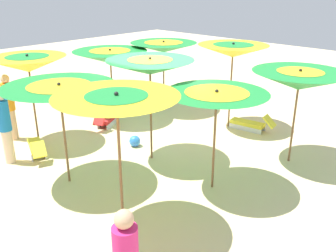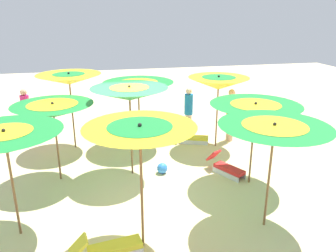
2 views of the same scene
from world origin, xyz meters
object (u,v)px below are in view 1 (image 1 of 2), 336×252
Objects in this scene: beach_umbrella_8 at (117,105)px; beachgoer_2 at (9,106)px; beach_umbrella_5 at (60,94)px; lounger_1 at (36,147)px; lounger_2 at (107,119)px; lounger_0 at (250,124)px; beach_umbrella_1 at (110,57)px; beach_umbrella_3 at (233,51)px; beach_umbrella_7 at (216,100)px; beach_umbrella_6 at (299,80)px; beach_ball at (135,141)px; beach_umbrella_2 at (28,64)px; beach_umbrella_4 at (150,67)px; beach_umbrella_0 at (164,47)px; beachgoer_1 at (5,126)px.

beach_umbrella_8 is 5.42m from beachgoer_2.
lounger_1 is (0.18, 1.75, -1.80)m from beach_umbrella_5.
lounger_1 is at bearing 158.71° from lounger_2.
lounger_2 is (-2.66, 3.34, 0.01)m from lounger_0.
beach_umbrella_1 is 1.23× the size of beachgoer_2.
beach_umbrella_3 is 1.37× the size of beachgoer_2.
beachgoer_2 is (-1.70, 5.53, -0.96)m from beach_umbrella_7.
beach_umbrella_6 is 2.75m from lounger_0.
beach_umbrella_1 is 3.20m from beachgoer_2.
lounger_2 is 1.79m from beach_ball.
beach_umbrella_2 is 5.07m from beach_umbrella_7.
beachgoer_2 reaches higher than beach_ball.
beach_umbrella_4 reaches higher than beach_ball.
beach_umbrella_8 is (-5.27, -4.08, 0.21)m from beach_umbrella_0.
beach_umbrella_4 is at bearing 67.56° from lounger_0.
beach_umbrella_0 is 1.01× the size of beach_umbrella_5.
beach_umbrella_0 is 5.60m from beachgoer_1.
lounger_0 is at bearing -73.08° from beach_umbrella_3.
beachgoer_2 is (-0.38, 0.64, -1.17)m from beach_umbrella_2.
beachgoer_1 is 3.16m from beach_ball.
beach_umbrella_5 is (-3.21, -2.46, 0.04)m from beach_umbrella_1.
lounger_0 is 6.74m from beachgoer_2.
beach_umbrella_0 is 1.29× the size of beachgoer_1.
beachgoer_1 is at bearing 92.99° from beach_umbrella_8.
beach_umbrella_2 is 1.77× the size of lounger_1.
beachgoer_1 is (-5.48, -0.14, -1.14)m from beach_umbrella_0.
beach_umbrella_5 is at bearing 83.02° from beach_umbrella_8.
beach_umbrella_0 is at bearing -118.94° from beachgoer_2.
lounger_0 is (5.30, -1.28, -1.80)m from beach_umbrella_5.
beachgoer_2 is (-4.87, 3.75, -1.30)m from beach_umbrella_3.
lounger_2 is at bearing 132.44° from beach_umbrella_3.
lounger_0 is (0.29, -3.24, -1.89)m from beach_umbrella_0.
beach_umbrella_0 is 0.92× the size of beach_umbrella_3.
beachgoer_2 is (-2.40, 1.05, 0.77)m from lounger_2.
beach_umbrella_5 is at bearing -142.60° from beach_umbrella_1.
beach_umbrella_3 is at bearing -58.62° from beach_umbrella_1.
beach_umbrella_1 is (-1.80, 0.50, -0.12)m from beach_umbrella_0.
beach_umbrella_0 reaches higher than lounger_2.
lounger_0 is (5.56, 0.84, -2.09)m from beach_umbrella_8.
beach_umbrella_7 is 1.59× the size of lounger_1.
beach_umbrella_8 is at bearing 89.72° from lounger_0.
beach_umbrella_6 reaches higher than lounger_1.
beach_umbrella_6 is at bearing -49.49° from beach_umbrella_4.
beach_ball is at bearing 161.57° from beach_umbrella_3.
beach_umbrella_1 is 4.63m from lounger_0.
beach_umbrella_4 is 1.11× the size of beach_umbrella_5.
beachgoer_2 is (0.24, 3.11, -1.03)m from beach_umbrella_5.
beach_umbrella_4 reaches higher than lounger_1.
beachgoer_1 is 1.47m from beachgoer_2.
beach_umbrella_6 is 1.89× the size of lounger_2.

